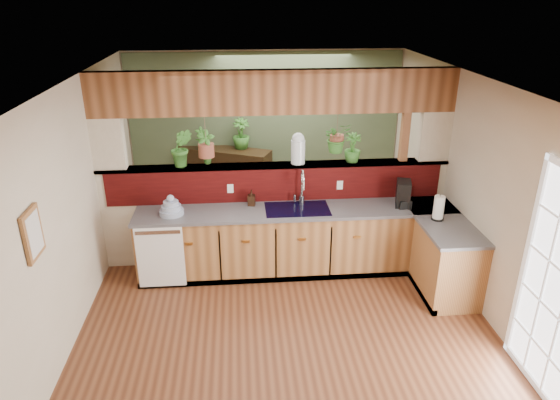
{
  "coord_description": "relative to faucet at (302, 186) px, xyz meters",
  "views": [
    {
      "loc": [
        -0.47,
        -4.82,
        3.51
      ],
      "look_at": [
        0.0,
        0.7,
        1.15
      ],
      "focal_mm": 32.0,
      "sensor_mm": 36.0,
      "label": 1
    }
  ],
  "objects": [
    {
      "name": "shelving_console",
      "position": [
        -1.05,
        2.12,
        -0.66
      ],
      "size": [
        1.62,
        1.03,
        1.06
      ],
      "primitive_type": "cube",
      "rotation": [
        0.0,
        0.0,
        -0.42
      ],
      "color": "black",
      "rests_on": "ground"
    },
    {
      "name": "dishwasher",
      "position": [
        -1.8,
        -0.47,
        -0.7
      ],
      "size": [
        0.58,
        0.03,
        0.82
      ],
      "color": "white",
      "rests_on": "ground"
    },
    {
      "name": "french_door",
      "position": [
        1.95,
        -2.43,
        -0.11
      ],
      "size": [
        0.06,
        1.02,
        2.16
      ],
      "primitive_type": "cube",
      "color": "white",
      "rests_on": "ground"
    },
    {
      "name": "wall_back",
      "position": [
        -0.32,
        2.37,
        0.14
      ],
      "size": [
        4.6,
        0.02,
        2.6
      ],
      "primitive_type": "cube",
      "color": "beige",
      "rests_on": "ground"
    },
    {
      "name": "floor_plant",
      "position": [
        0.23,
        1.43,
        -0.77
      ],
      "size": [
        0.77,
        0.69,
        0.78
      ],
      "primitive_type": "imported",
      "rotation": [
        0.0,
        0.0,
        0.13
      ],
      "color": "#316A25",
      "rests_on": "ground"
    },
    {
      "name": "paper_towel",
      "position": [
        1.6,
        -0.61,
        -0.11
      ],
      "size": [
        0.15,
        0.15,
        0.33
      ],
      "color": "black",
      "rests_on": "countertop"
    },
    {
      "name": "sage_backwall",
      "position": [
        -0.32,
        2.35,
        0.14
      ],
      "size": [
        4.55,
        0.02,
        2.55
      ],
      "primitive_type": "cube",
      "color": "#4B5E40",
      "rests_on": "ground"
    },
    {
      "name": "ceiling",
      "position": [
        -0.32,
        -1.13,
        1.44
      ],
      "size": [
        4.6,
        7.0,
        0.01
      ],
      "primitive_type": "cube",
      "color": "brown",
      "rests_on": "ground"
    },
    {
      "name": "glass_jar",
      "position": [
        -0.03,
        0.22,
        0.44
      ],
      "size": [
        0.18,
        0.18,
        0.41
      ],
      "color": "silver",
      "rests_on": "pass_through_ledge"
    },
    {
      "name": "soap_dispenser",
      "position": [
        -0.66,
        0.02,
        -0.15
      ],
      "size": [
        0.11,
        0.11,
        0.21
      ],
      "primitive_type": "imported",
      "rotation": [
        0.0,
        0.0,
        -0.13
      ],
      "color": "#321E12",
      "rests_on": "countertop"
    },
    {
      "name": "ledge_plant_right",
      "position": [
        0.69,
        0.22,
        0.43
      ],
      "size": [
        0.23,
        0.23,
        0.39
      ],
      "primitive_type": "imported",
      "rotation": [
        0.0,
        0.0,
        -0.09
      ],
      "color": "#316A25",
      "rests_on": "pass_through_ledge"
    },
    {
      "name": "hanging_plant_b",
      "position": [
        0.47,
        0.22,
        0.74
      ],
      "size": [
        0.43,
        0.4,
        0.51
      ],
      "color": "brown",
      "rests_on": "header_beam"
    },
    {
      "name": "shelf_plant_a",
      "position": [
        -1.41,
        2.12,
        0.06
      ],
      "size": [
        0.23,
        0.18,
        0.38
      ],
      "primitive_type": "imported",
      "rotation": [
        0.0,
        0.0,
        0.28
      ],
      "color": "#316A25",
      "rests_on": "shelving_console"
    },
    {
      "name": "framed_print",
      "position": [
        -2.6,
        -1.93,
        0.39
      ],
      "size": [
        0.04,
        0.35,
        0.45
      ],
      "color": "brown",
      "rests_on": "wall_left"
    },
    {
      "name": "faucet",
      "position": [
        0.0,
        0.0,
        0.0
      ],
      "size": [
        0.21,
        0.21,
        0.48
      ],
      "color": "#B7B7B2",
      "rests_on": "countertop"
    },
    {
      "name": "ground",
      "position": [
        -0.32,
        -1.13,
        -1.16
      ],
      "size": [
        4.6,
        7.0,
        0.01
      ],
      "primitive_type": "cube",
      "color": "#5A301B",
      "rests_on": "ground"
    },
    {
      "name": "header_beam",
      "position": [
        -0.32,
        0.22,
        1.17
      ],
      "size": [
        4.6,
        0.15,
        0.55
      ],
      "primitive_type": "cube",
      "color": "brown",
      "rests_on": "ground"
    },
    {
      "name": "navy_sink",
      "position": [
        -0.07,
        -0.15,
        -0.34
      ],
      "size": [
        0.82,
        0.5,
        0.18
      ],
      "color": "black",
      "rests_on": "countertop"
    },
    {
      "name": "countertop",
      "position": [
        0.51,
        -0.26,
        -0.71
      ],
      "size": [
        4.14,
        1.52,
        0.9
      ],
      "color": "brown",
      "rests_on": "ground"
    },
    {
      "name": "coffee_maker",
      "position": [
        1.3,
        -0.16,
        -0.11
      ],
      "size": [
        0.17,
        0.3,
        0.33
      ],
      "rotation": [
        0.0,
        0.0,
        -0.28
      ],
      "color": "black",
      "rests_on": "countertop"
    },
    {
      "name": "shelf_plant_b",
      "position": [
        -0.75,
        2.12,
        0.13
      ],
      "size": [
        0.35,
        0.35,
        0.51
      ],
      "primitive_type": "imported",
      "rotation": [
        0.0,
        0.0,
        0.29
      ],
      "color": "#316A25",
      "rests_on": "shelving_console"
    },
    {
      "name": "dish_stack",
      "position": [
        -1.66,
        -0.18,
        -0.18
      ],
      "size": [
        0.3,
        0.3,
        0.26
      ],
      "color": "#96A3C2",
      "rests_on": "countertop"
    },
    {
      "name": "wall_left",
      "position": [
        -2.62,
        -1.13,
        0.14
      ],
      "size": [
        0.02,
        7.0,
        2.6
      ],
      "primitive_type": "cube",
      "color": "beige",
      "rests_on": "ground"
    },
    {
      "name": "hanging_plant_a",
      "position": [
        -1.21,
        0.22,
        0.62
      ],
      "size": [
        0.23,
        0.2,
        0.56
      ],
      "color": "brown",
      "rests_on": "header_beam"
    },
    {
      "name": "pass_through_partition",
      "position": [
        -0.29,
        0.22,
        0.03
      ],
      "size": [
        4.6,
        0.21,
        2.6
      ],
      "color": "beige",
      "rests_on": "ground"
    },
    {
      "name": "pass_through_ledge",
      "position": [
        -0.32,
        0.22,
        0.21
      ],
      "size": [
        4.6,
        0.21,
        0.04
      ],
      "primitive_type": "cube",
      "color": "brown",
      "rests_on": "ground"
    },
    {
      "name": "wall_right",
      "position": [
        1.98,
        -1.13,
        0.14
      ],
      "size": [
        0.02,
        7.0,
        2.6
      ],
      "primitive_type": "cube",
      "color": "beige",
      "rests_on": "ground"
    },
    {
      "name": "ledge_plant_left",
      "position": [
        -1.52,
        0.22,
        0.48
      ],
      "size": [
        0.28,
        0.22,
        0.5
      ],
      "primitive_type": "imported",
      "rotation": [
        0.0,
        0.0,
        -0.01
      ],
      "color": "#316A25",
      "rests_on": "pass_through_ledge"
    }
  ]
}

